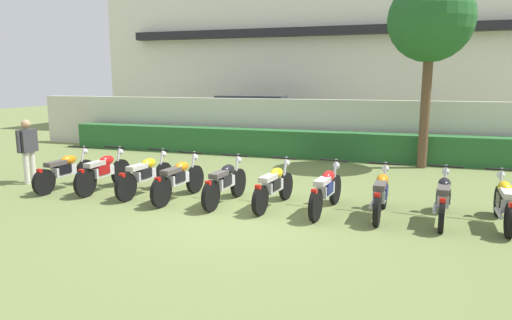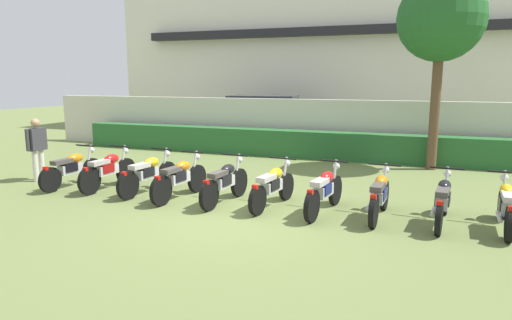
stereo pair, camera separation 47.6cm
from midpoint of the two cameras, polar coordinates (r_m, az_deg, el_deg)
ground at (r=8.68m, az=-3.80°, el=-6.98°), size 60.00×60.00×0.00m
building at (r=23.52m, az=10.43°, el=14.29°), size 22.84×6.50×8.63m
compound_wall at (r=15.53m, az=6.20°, el=4.13°), size 21.70×0.30×1.88m
hedge_row at (r=14.91m, az=5.63°, el=1.96°), size 17.36×0.70×0.88m
parked_car at (r=18.72m, az=-0.82°, el=5.21°), size 4.65×2.41×1.89m
tree_near_inspector at (r=13.87m, az=20.17°, el=16.09°), size 2.35×2.35×5.35m
motorcycle_in_row_0 at (r=11.61m, az=-23.95°, el=-1.20°), size 0.60×1.88×0.95m
motorcycle_in_row_1 at (r=11.08m, az=-19.80°, el=-1.36°), size 0.60×1.86×0.98m
motorcycle_in_row_2 at (r=10.46m, az=-15.00°, el=-1.79°), size 0.60×1.94×0.96m
motorcycle_in_row_3 at (r=9.84m, az=-11.07°, el=-2.34°), size 0.60×1.92×0.97m
motorcycle_in_row_4 at (r=9.40m, az=-5.36°, el=-2.80°), size 0.60×1.86×0.97m
motorcycle_in_row_5 at (r=9.12m, az=0.74°, el=-3.24°), size 0.60×1.85×0.95m
motorcycle_in_row_6 at (r=8.84m, az=7.27°, el=-3.71°), size 0.60×1.92×0.96m
motorcycle_in_row_7 at (r=8.75m, az=13.94°, el=-4.11°), size 0.60×1.82×0.95m
motorcycle_in_row_8 at (r=8.79m, az=21.03°, el=-4.44°), size 0.60×1.90×0.95m
motorcycle_in_row_9 at (r=8.94m, az=27.42°, el=-4.69°), size 0.60×1.83×0.95m
inspector_person at (r=12.55m, az=-27.73°, el=1.53°), size 0.22×0.65×1.58m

